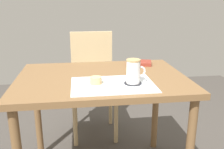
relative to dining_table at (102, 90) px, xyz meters
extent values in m
cylinder|color=brown|center=(-0.47, 0.33, -0.30)|extent=(0.05, 0.05, 0.72)
cylinder|color=brown|center=(0.47, 0.33, -0.30)|extent=(0.05, 0.05, 0.72)
cube|color=brown|center=(0.00, 0.00, 0.08)|extent=(1.06, 0.76, 0.04)
cylinder|color=#D1B27F|center=(0.16, 0.44, -0.45)|extent=(0.04, 0.04, 0.43)
cylinder|color=#D1B27F|center=(-0.19, 0.43, -0.45)|extent=(0.04, 0.04, 0.43)
cylinder|color=#D1B27F|center=(0.16, 0.79, -0.45)|extent=(0.04, 0.04, 0.43)
cylinder|color=#D1B27F|center=(-0.19, 0.79, -0.45)|extent=(0.04, 0.04, 0.43)
cube|color=#D1B27F|center=(-0.02, 0.61, -0.22)|extent=(0.42, 0.42, 0.04)
cube|color=#D1B27F|center=(-0.02, 0.81, 0.03)|extent=(0.39, 0.03, 0.48)
cube|color=white|center=(0.05, -0.17, 0.10)|extent=(0.47, 0.33, 0.00)
cylinder|color=silver|center=(-0.05, -0.18, 0.10)|extent=(0.15, 0.15, 0.01)
cylinder|color=#E5BC7F|center=(-0.05, -0.18, 0.13)|extent=(0.06, 0.06, 0.04)
cylinder|color=#232328|center=(0.16, -0.18, 0.10)|extent=(0.10, 0.10, 0.00)
cylinder|color=white|center=(0.16, -0.18, 0.17)|extent=(0.08, 0.08, 0.13)
cylinder|color=tan|center=(0.16, -0.18, 0.24)|extent=(0.08, 0.08, 0.01)
torus|color=white|center=(0.20, -0.18, 0.17)|extent=(0.06, 0.01, 0.06)
cube|color=maroon|center=(0.31, 0.26, 0.11)|extent=(0.21, 0.17, 0.02)
camera|label=1|loc=(-0.14, -1.50, 0.56)|focal=40.00mm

